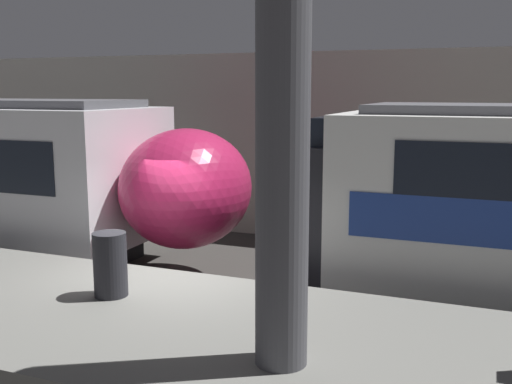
{
  "coord_description": "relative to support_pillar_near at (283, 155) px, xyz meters",
  "views": [
    {
      "loc": [
        4.32,
        -7.64,
        3.68
      ],
      "look_at": [
        0.93,
        0.91,
        2.11
      ],
      "focal_mm": 42.0,
      "sensor_mm": 36.0,
      "label": 1
    }
  ],
  "objects": [
    {
      "name": "platform",
      "position": [
        -2.49,
        0.59,
        -2.57
      ],
      "size": [
        40.0,
        3.51,
        1.0
      ],
      "color": "slate",
      "rests_on": "ground"
    },
    {
      "name": "support_pillar_near",
      "position": [
        0.0,
        0.0,
        0.0
      ],
      "size": [
        0.52,
        0.52,
        4.15
      ],
      "color": "#47474C",
      "rests_on": "platform"
    },
    {
      "name": "ground_plane",
      "position": [
        -2.49,
        2.34,
        -3.07
      ],
      "size": [
        120.0,
        120.0,
        0.0
      ],
      "primitive_type": "plane",
      "color": "#33302D"
    },
    {
      "name": "trash_bin",
      "position": [
        -2.74,
        1.03,
        -1.65
      ],
      "size": [
        0.44,
        0.44,
        0.85
      ],
      "color": "#232328",
      "rests_on": "platform"
    },
    {
      "name": "station_rear_barrier",
      "position": [
        -2.49,
        8.77,
        -0.78
      ],
      "size": [
        50.0,
        0.15,
        4.58
      ],
      "color": "#9E998E",
      "rests_on": "ground"
    }
  ]
}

